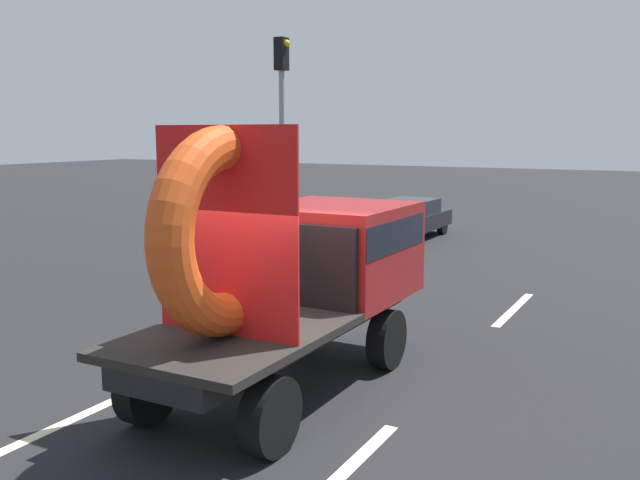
% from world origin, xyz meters
% --- Properties ---
extents(ground_plane, '(120.00, 120.00, 0.00)m').
position_xyz_m(ground_plane, '(0.00, 0.00, 0.00)').
color(ground_plane, black).
extents(flatbed_truck, '(2.02, 5.06, 3.45)m').
position_xyz_m(flatbed_truck, '(0.10, 1.17, 1.63)').
color(flatbed_truck, black).
rests_on(flatbed_truck, ground_plane).
extents(distant_sedan, '(1.63, 3.81, 1.24)m').
position_xyz_m(distant_sedan, '(-3.30, 14.02, 0.67)').
color(distant_sedan, black).
rests_on(distant_sedan, ground_plane).
extents(traffic_light, '(0.42, 0.36, 6.00)m').
position_xyz_m(traffic_light, '(-5.78, 10.29, 3.90)').
color(traffic_light, gray).
rests_on(traffic_light, ground_plane).
extents(lane_dash_left_near, '(0.16, 2.94, 0.01)m').
position_xyz_m(lane_dash_left_near, '(-1.60, -1.73, 0.00)').
color(lane_dash_left_near, beige).
rests_on(lane_dash_left_near, ground_plane).
extents(lane_dash_left_far, '(0.16, 2.34, 0.01)m').
position_xyz_m(lane_dash_left_far, '(-1.60, 7.04, 0.00)').
color(lane_dash_left_far, beige).
rests_on(lane_dash_left_far, ground_plane).
extents(lane_dash_right_far, '(0.16, 2.82, 0.01)m').
position_xyz_m(lane_dash_right_far, '(1.81, 6.39, 0.00)').
color(lane_dash_right_far, beige).
rests_on(lane_dash_right_far, ground_plane).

